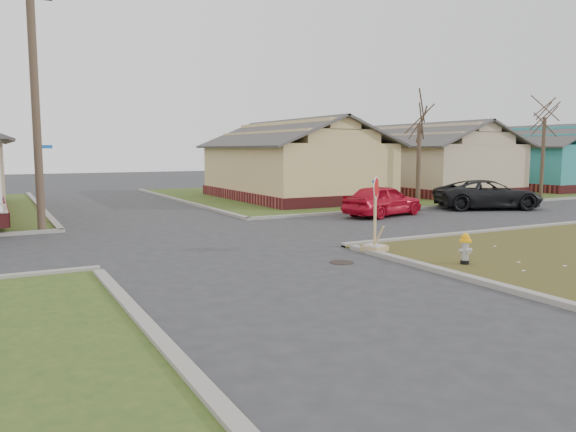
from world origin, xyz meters
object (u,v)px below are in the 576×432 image
stop_sign (375,235)px  red_sedan (383,200)px  utility_pole (35,98)px  dark_pickup (488,194)px  fire_hydrant (465,247)px

stop_sign → red_sedan: (5.61, 6.94, 0.18)m
utility_pole → dark_pickup: 20.43m
fire_hydrant → stop_sign: bearing=129.2°
stop_sign → dark_pickup: 13.80m
fire_hydrant → dark_pickup: 14.51m
stop_sign → dark_pickup: size_ratio=0.42×
utility_pole → red_sedan: (13.60, -1.73, -3.97)m
fire_hydrant → red_sedan: size_ratio=0.19×
utility_pole → fire_hydrant: 14.91m
dark_pickup → red_sedan: bearing=112.4°
utility_pole → red_sedan: 14.27m
stop_sign → dark_pickup: stop_sign is taller
red_sedan → fire_hydrant: bearing=139.1°
stop_sign → red_sedan: 8.93m
fire_hydrant → dark_pickup: bearing=59.6°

